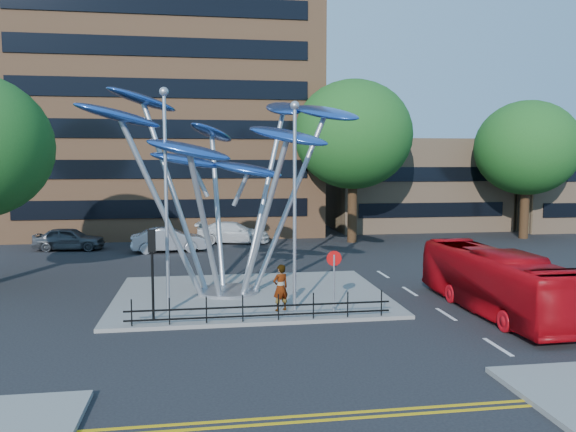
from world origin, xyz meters
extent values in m
plane|color=black|center=(0.00, 0.00, 0.00)|extent=(120.00, 120.00, 0.00)
cube|color=slate|center=(-1.00, 6.00, 0.07)|extent=(12.00, 9.00, 0.15)
cube|color=gold|center=(0.00, -6.00, 0.01)|extent=(40.00, 0.12, 0.01)
cube|color=gold|center=(0.00, -6.30, 0.01)|extent=(40.00, 0.12, 0.01)
cube|color=#996642|center=(-6.00, 32.00, 15.00)|extent=(25.00, 15.00, 30.00)
cube|color=tan|center=(16.00, 30.00, 4.00)|extent=(15.00, 8.00, 8.00)
cube|color=tan|center=(30.00, 28.00, 3.50)|extent=(12.00, 8.00, 7.00)
cylinder|color=black|center=(8.00, 22.00, 2.86)|extent=(0.70, 0.70, 5.72)
ellipsoid|color=#144718|center=(8.00, 22.00, 8.06)|extent=(8.80, 8.80, 8.10)
cylinder|color=black|center=(22.00, 22.00, 2.53)|extent=(0.70, 0.70, 5.06)
ellipsoid|color=#144718|center=(22.00, 22.00, 7.13)|extent=(8.00, 8.00, 7.36)
cylinder|color=#9EA0A5|center=(-2.00, 6.50, 0.21)|extent=(2.80, 2.80, 0.12)
cylinder|color=#9EA0A5|center=(-3.20, 5.90, 4.05)|extent=(0.24, 0.24, 7.80)
ellipsoid|color=#2855AF|center=(-6.40, 4.90, 7.95)|extent=(3.92, 2.95, 1.39)
cylinder|color=#9EA0A5|center=(-2.40, 5.50, 3.35)|extent=(0.24, 0.24, 6.40)
ellipsoid|color=#2855AF|center=(-3.60, 3.30, 6.55)|extent=(3.47, 1.78, 1.31)
cylinder|color=#9EA0A5|center=(-1.40, 5.70, 3.65)|extent=(0.24, 0.24, 7.00)
ellipsoid|color=#2855AF|center=(0.40, 4.10, 7.15)|extent=(3.81, 3.11, 1.36)
cylinder|color=#9EA0A5|center=(-0.80, 6.50, 4.25)|extent=(0.24, 0.24, 8.20)
ellipsoid|color=#2855AF|center=(2.60, 6.90, 8.35)|extent=(3.52, 4.06, 1.44)
cylinder|color=#9EA0A5|center=(-1.20, 7.40, 4.45)|extent=(0.24, 0.24, 8.60)
ellipsoid|color=#2855AF|center=(1.00, 9.40, 8.75)|extent=(2.21, 3.79, 1.39)
cylinder|color=#9EA0A5|center=(-2.20, 7.50, 3.85)|extent=(0.24, 0.24, 7.40)
ellipsoid|color=#2855AF|center=(-2.60, 10.10, 7.55)|extent=(3.02, 3.71, 1.34)
cylinder|color=#9EA0A5|center=(-3.00, 6.90, 4.55)|extent=(0.24, 0.24, 8.80)
ellipsoid|color=#2855AF|center=(-5.80, 8.30, 8.95)|extent=(3.88, 3.60, 1.42)
ellipsoid|color=#2855AF|center=(-3.80, 6.70, 6.15)|extent=(3.40, 1.96, 1.13)
ellipsoid|color=#2855AF|center=(-1.10, 6.10, 5.75)|extent=(3.39, 2.16, 1.11)
cylinder|color=#9EA0A5|center=(-4.50, 3.50, 4.40)|extent=(0.14, 0.14, 8.50)
sphere|color=#9EA0A5|center=(-4.50, 3.50, 8.77)|extent=(0.36, 0.36, 0.36)
cylinder|color=#9EA0A5|center=(0.50, 3.00, 4.15)|extent=(0.14, 0.14, 8.00)
sphere|color=#9EA0A5|center=(0.50, 3.00, 8.27)|extent=(0.36, 0.36, 0.36)
cylinder|color=black|center=(-5.00, 2.50, 1.75)|extent=(0.10, 0.10, 3.20)
cube|color=black|center=(-5.00, 2.50, 3.15)|extent=(0.28, 0.18, 0.85)
sphere|color=#FF0C0C|center=(-5.00, 2.50, 3.43)|extent=(0.18, 0.18, 0.18)
cylinder|color=#9EA0A5|center=(2.00, 2.50, 1.30)|extent=(0.08, 0.08, 2.30)
cylinder|color=red|center=(2.00, 2.53, 2.30)|extent=(0.60, 0.04, 0.60)
cube|color=white|center=(2.00, 2.55, 2.30)|extent=(0.42, 0.03, 0.10)
cylinder|color=black|center=(-5.70, 1.70, 0.65)|extent=(0.05, 0.05, 1.00)
cylinder|color=black|center=(-4.36, 1.70, 0.65)|extent=(0.05, 0.05, 1.00)
cylinder|color=black|center=(-3.01, 1.70, 0.65)|extent=(0.05, 0.05, 1.00)
cylinder|color=black|center=(-1.67, 1.70, 0.65)|extent=(0.05, 0.05, 1.00)
cylinder|color=black|center=(-0.33, 1.70, 0.65)|extent=(0.05, 0.05, 1.00)
cylinder|color=black|center=(1.01, 1.70, 0.65)|extent=(0.05, 0.05, 1.00)
cylinder|color=black|center=(2.36, 1.70, 0.65)|extent=(0.05, 0.05, 1.00)
cylinder|color=black|center=(3.70, 1.70, 0.65)|extent=(0.05, 0.05, 1.00)
cube|color=black|center=(-1.00, 1.70, 0.70)|extent=(10.00, 0.06, 0.06)
cube|color=black|center=(-1.00, 1.70, 0.35)|extent=(10.00, 0.06, 0.06)
imported|color=#B60810|center=(8.50, 1.94, 1.29)|extent=(2.37, 9.33, 2.59)
imported|color=gray|center=(-0.07, 3.00, 1.09)|extent=(0.81, 0.69, 1.88)
imported|color=#45484D|center=(-12.23, 21.20, 0.79)|extent=(4.77, 2.20, 1.58)
imported|color=#ABAEB3|center=(-5.41, 19.44, 0.82)|extent=(5.09, 2.14, 1.63)
imported|color=silver|center=(-0.91, 22.87, 0.79)|extent=(5.73, 3.03, 1.58)
camera|label=1|loc=(-3.06, -18.79, 6.15)|focal=35.00mm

